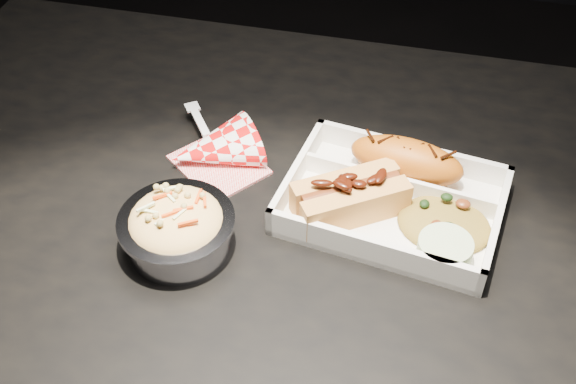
% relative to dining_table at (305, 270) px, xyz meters
% --- Properties ---
extents(dining_table, '(1.20, 0.80, 0.75)m').
position_rel_dining_table_xyz_m(dining_table, '(0.00, 0.00, 0.00)').
color(dining_table, black).
rests_on(dining_table, ground).
extents(food_tray, '(0.27, 0.21, 0.04)m').
position_rel_dining_table_xyz_m(food_tray, '(0.10, 0.04, 0.10)').
color(food_tray, white).
rests_on(food_tray, dining_table).
extents(fried_pastry, '(0.15, 0.08, 0.05)m').
position_rel_dining_table_xyz_m(fried_pastry, '(0.10, 0.09, 0.12)').
color(fried_pastry, '#BB5C12').
rests_on(fried_pastry, food_tray).
extents(hotdog, '(0.14, 0.12, 0.06)m').
position_rel_dining_table_xyz_m(hotdog, '(0.05, 0.02, 0.12)').
color(hotdog, '#DB964A').
rests_on(hotdog, food_tray).
extents(fried_rice_mound, '(0.12, 0.10, 0.03)m').
position_rel_dining_table_xyz_m(fried_rice_mound, '(0.16, 0.02, 0.11)').
color(fried_rice_mound, olive).
rests_on(fried_rice_mound, food_tray).
extents(cupcake_liner, '(0.06, 0.06, 0.03)m').
position_rel_dining_table_xyz_m(cupcake_liner, '(0.16, -0.03, 0.11)').
color(cupcake_liner, beige).
rests_on(cupcake_liner, food_tray).
extents(foil_coleslaw_cup, '(0.13, 0.13, 0.07)m').
position_rel_dining_table_xyz_m(foil_coleslaw_cup, '(-0.13, -0.07, 0.12)').
color(foil_coleslaw_cup, silver).
rests_on(foil_coleslaw_cup, dining_table).
extents(napkin_fork, '(0.15, 0.17, 0.10)m').
position_rel_dining_table_xyz_m(napkin_fork, '(-0.14, 0.08, 0.11)').
color(napkin_fork, red).
rests_on(napkin_fork, dining_table).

